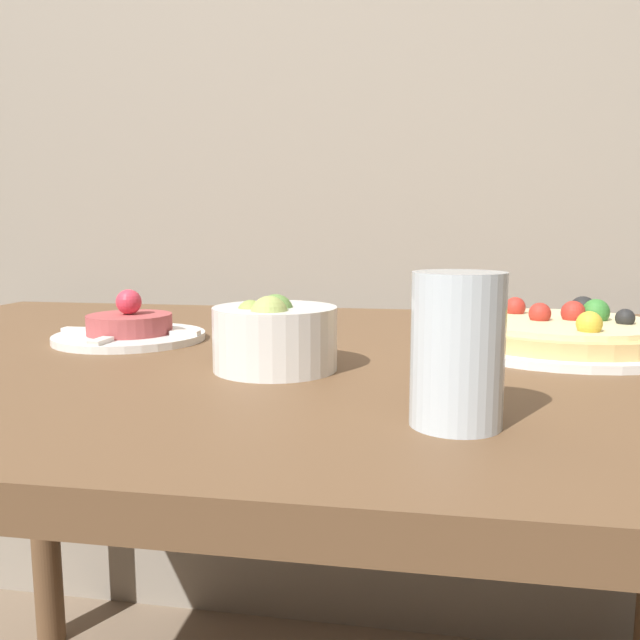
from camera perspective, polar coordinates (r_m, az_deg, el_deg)
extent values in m
cube|color=gray|center=(1.42, 1.86, 24.33)|extent=(8.00, 0.05, 2.60)
cube|color=brown|center=(0.81, -3.76, -3.90)|extent=(1.36, 0.90, 0.03)
cylinder|color=brown|center=(1.51, -24.08, -13.74)|extent=(0.06, 0.06, 0.72)
cylinder|color=white|center=(0.88, 21.04, -2.02)|extent=(0.33, 0.33, 0.01)
cylinder|color=#DBB26B|center=(0.88, 21.09, -1.08)|extent=(0.29, 0.29, 0.02)
cylinder|color=beige|center=(0.87, 21.13, -0.24)|extent=(0.25, 0.25, 0.01)
sphere|color=gold|center=(0.79, 23.40, -0.32)|extent=(0.03, 0.03, 0.03)
sphere|color=black|center=(0.91, 22.89, 0.90)|extent=(0.04, 0.04, 0.04)
sphere|color=#B22D23|center=(0.88, 22.14, 0.63)|extent=(0.03, 0.03, 0.03)
sphere|color=#B22D23|center=(0.86, 19.45, 0.56)|extent=(0.03, 0.03, 0.03)
sphere|color=#387F33|center=(0.89, 23.90, 0.67)|extent=(0.03, 0.03, 0.03)
sphere|color=#997047|center=(0.89, 24.06, 0.43)|extent=(0.02, 0.02, 0.02)
sphere|color=black|center=(0.87, 26.12, 0.16)|extent=(0.02, 0.02, 0.02)
sphere|color=black|center=(0.89, 22.04, 0.48)|extent=(0.02, 0.02, 0.02)
sphere|color=#B22D23|center=(0.93, 17.41, 1.13)|extent=(0.03, 0.03, 0.03)
cylinder|color=white|center=(0.91, -16.96, -1.48)|extent=(0.21, 0.21, 0.01)
cylinder|color=#A84747|center=(0.91, -17.00, -0.34)|extent=(0.12, 0.12, 0.03)
sphere|color=#E0384C|center=(0.90, -17.08, 1.60)|extent=(0.03, 0.03, 0.03)
cube|color=white|center=(0.88, -12.25, -1.14)|extent=(0.04, 0.02, 0.01)
cube|color=white|center=(0.98, -14.89, -0.26)|extent=(0.02, 0.04, 0.01)
cube|color=white|center=(0.95, -21.35, -0.83)|extent=(0.04, 0.02, 0.01)
cube|color=white|center=(0.84, -19.42, -1.83)|extent=(0.02, 0.04, 0.01)
cylinder|color=white|center=(0.69, -4.12, -1.66)|extent=(0.14, 0.14, 0.07)
sphere|color=#A3B25B|center=(0.68, -3.96, 0.70)|extent=(0.03, 0.03, 0.03)
sphere|color=#8EA34C|center=(0.67, -6.53, 0.59)|extent=(0.03, 0.03, 0.03)
sphere|color=#A3B25B|center=(0.65, -4.66, 0.47)|extent=(0.04, 0.04, 0.04)
sphere|color=#A3B25B|center=(0.68, -3.75, 0.73)|extent=(0.03, 0.03, 0.03)
sphere|color=#668E42|center=(0.68, -4.04, 0.78)|extent=(0.04, 0.04, 0.04)
cylinder|color=silver|center=(0.49, 12.43, -2.66)|extent=(0.07, 0.07, 0.12)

